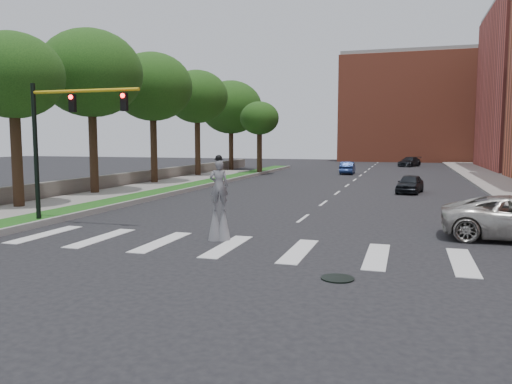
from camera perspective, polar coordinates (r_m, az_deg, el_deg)
name	(u,v)px	position (r m, az deg, el deg)	size (l,w,h in m)	color
ground_plane	(254,255)	(16.40, -0.26, -7.25)	(160.00, 160.00, 0.00)	black
grass_median	(188,187)	(38.97, -7.73, 0.60)	(2.00, 60.00, 0.25)	#194D16
median_curb	(201,187)	(38.55, -6.31, 0.58)	(0.20, 60.00, 0.28)	gray
sidewalk_left	(73,201)	(31.94, -20.20, -0.96)	(4.00, 60.00, 0.18)	gray
stone_wall	(139,178)	(43.24, -13.27, 1.59)	(0.50, 56.00, 1.10)	#615B53
manhole	(338,278)	(13.87, 9.31, -9.71)	(0.90, 0.90, 0.04)	black
building_backdrop	(417,110)	(93.40, 17.93, 8.94)	(26.00, 14.00, 18.00)	#C1593C
traffic_signal	(58,131)	(23.31, -21.68, 6.55)	(5.30, 0.23, 6.20)	black
stilt_performer	(219,205)	(18.64, -4.24, -1.52)	(0.82, 0.65, 3.21)	black
car_near	(410,184)	(36.87, 17.19, 0.90)	(1.54, 3.82, 1.30)	black
car_mid	(348,168)	(55.69, 10.43, 2.74)	(1.43, 4.11, 1.35)	navy
car_far	(410,162)	(73.05, 17.14, 3.33)	(1.90, 4.68, 1.36)	black
tree_1	(13,76)	(29.84, -26.04, 11.79)	(5.32, 5.32, 9.40)	black
tree_2	(91,74)	(35.81, -18.35, 12.70)	(6.82, 6.82, 11.05)	black
tree_3	(153,87)	(43.09, -11.74, 11.64)	(6.63, 6.63, 10.94)	black
tree_4	(197,97)	(51.21, -6.76, 10.72)	(6.20, 6.20, 10.68)	black
tree_5	(231,107)	(61.55, -2.88, 9.63)	(7.55, 7.55, 10.89)	black
tree_6	(259,119)	(54.18, 0.40, 8.35)	(4.19, 4.19, 7.84)	black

